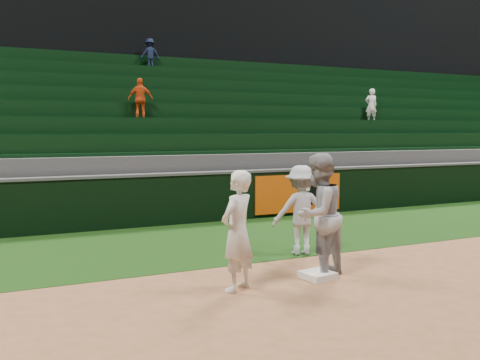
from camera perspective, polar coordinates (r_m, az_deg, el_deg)
name	(u,v)px	position (r m, az deg, el deg)	size (l,w,h in m)	color
ground	(302,273)	(8.67, 6.64, -9.86)	(70.00, 70.00, 0.00)	brown
foul_grass	(226,239)	(11.26, -1.50, -6.28)	(36.00, 4.20, 0.01)	black
upper_deck	(94,46)	(25.22, -15.27, 13.61)	(40.00, 12.00, 12.00)	black
first_base	(318,275)	(8.41, 8.27, -10.00)	(0.45, 0.45, 0.10)	white
first_baseman	(237,231)	(7.54, -0.29, -5.45)	(0.62, 0.41, 1.71)	silver
baserunner	(318,215)	(8.36, 8.35, -3.72)	(0.93, 0.73, 1.92)	#9799A1
base_coach	(301,210)	(9.79, 6.52, -3.20)	(1.05, 0.60, 1.63)	#A7ABB5
field_wall	(191,197)	(13.18, -5.25, -1.84)	(36.00, 0.45, 1.25)	black
stadium_seating	(148,149)	(16.68, -9.82, 3.27)	(36.00, 5.95, 5.39)	#3A3A3C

